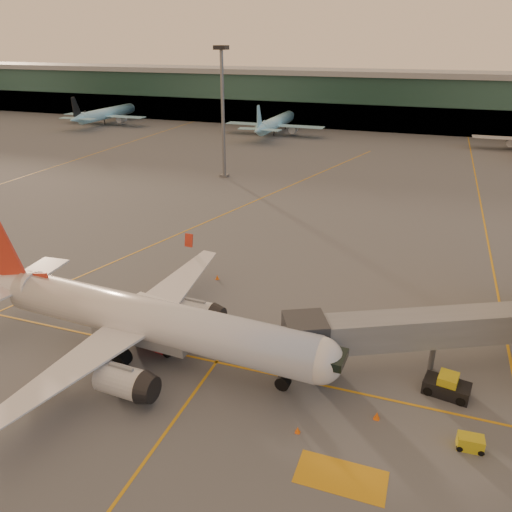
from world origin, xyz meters
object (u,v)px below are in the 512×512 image
(main_airplane, at_px, (142,320))
(catering_truck, at_px, (157,322))
(pushback_tug, at_px, (447,387))
(gpu_cart, at_px, (470,443))

(main_airplane, distance_m, catering_truck, 2.16)
(main_airplane, xyz_separation_m, pushback_tug, (26.11, 3.30, -2.92))
(pushback_tug, bearing_deg, catering_truck, -166.43)
(catering_truck, height_order, gpu_cart, catering_truck)
(main_airplane, bearing_deg, catering_truck, 83.14)
(main_airplane, relative_size, pushback_tug, 9.66)
(main_airplane, xyz_separation_m, catering_truck, (0.32, 1.78, -1.18))
(main_airplane, height_order, catering_truck, main_airplane)
(catering_truck, relative_size, pushback_tug, 1.55)
(main_airplane, xyz_separation_m, gpu_cart, (27.74, -2.41, -3.16))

